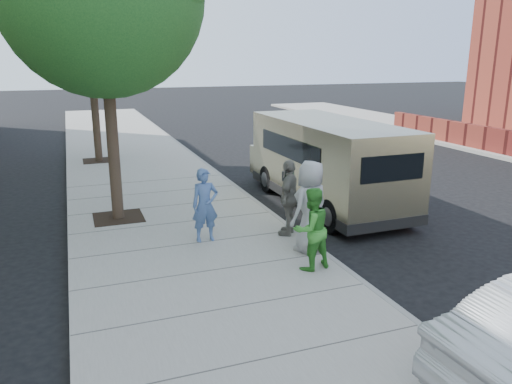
% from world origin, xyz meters
% --- Properties ---
extents(ground, '(120.00, 120.00, 0.00)m').
position_xyz_m(ground, '(0.00, 0.00, 0.00)').
color(ground, black).
rests_on(ground, ground).
extents(sidewalk, '(5.00, 60.00, 0.15)m').
position_xyz_m(sidewalk, '(-1.00, 0.00, 0.07)').
color(sidewalk, gray).
rests_on(sidewalk, ground).
extents(curb_face, '(0.12, 60.00, 0.16)m').
position_xyz_m(curb_face, '(1.44, 0.00, 0.07)').
color(curb_face, gray).
rests_on(curb_face, ground).
extents(tree_far, '(3.92, 3.80, 6.49)m').
position_xyz_m(tree_far, '(-2.25, 10.00, 4.88)').
color(tree_far, black).
rests_on(tree_far, sidewalk).
extents(parking_meter, '(0.31, 0.20, 1.42)m').
position_xyz_m(parking_meter, '(1.25, 0.02, 1.18)').
color(parking_meter, gray).
rests_on(parking_meter, sidewalk).
extents(van, '(2.22, 6.42, 2.37)m').
position_xyz_m(van, '(3.30, 2.08, 1.25)').
color(van, tan).
rests_on(van, ground).
extents(person_officer, '(0.59, 0.40, 1.60)m').
position_xyz_m(person_officer, '(-0.66, 0.08, 0.95)').
color(person_officer, '#4A679D').
rests_on(person_officer, sidewalk).
extents(person_green_shirt, '(0.87, 0.74, 1.57)m').
position_xyz_m(person_green_shirt, '(0.81, -2.06, 0.94)').
color(person_green_shirt, green).
rests_on(person_green_shirt, sidewalk).
extents(person_gray_shirt, '(1.09, 0.93, 1.89)m').
position_xyz_m(person_gray_shirt, '(1.20, -1.22, 1.09)').
color(person_gray_shirt, '#9E9EA0').
rests_on(person_gray_shirt, sidewalk).
extents(person_striped_polo, '(0.95, 1.05, 1.71)m').
position_xyz_m(person_striped_polo, '(1.20, -0.16, 1.01)').
color(person_striped_polo, slate).
rests_on(person_striped_polo, sidewalk).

